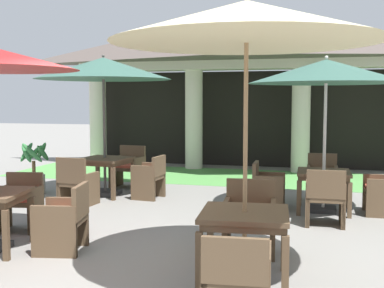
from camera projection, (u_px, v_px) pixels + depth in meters
name	position (u px, v px, depth m)	size (l,w,h in m)	color
ground_plane	(135.00, 269.00, 5.62)	(60.00, 60.00, 0.00)	gray
background_pavilion	(247.00, 50.00, 13.28)	(9.90, 2.97, 4.23)	beige
lawn_strip	(237.00, 177.00, 12.25)	(11.70, 2.77, 0.01)	#519347
patio_table_near_foreground	(105.00, 163.00, 9.91)	(0.99, 0.99, 0.75)	brown
patio_umbrella_near_foreground	(103.00, 70.00, 9.75)	(2.68, 2.68, 2.80)	#2D2D2D
patio_chair_near_foreground_north	(128.00, 168.00, 10.87)	(0.68, 0.62, 0.89)	brown
patio_chair_near_foreground_east	(150.00, 178.00, 9.59)	(0.55, 0.59, 0.83)	brown
patio_chair_near_foreground_south	(77.00, 183.00, 9.00)	(0.65, 0.56, 0.88)	brown
patio_table_mid_left	(324.00, 177.00, 8.45)	(0.90, 0.90, 0.70)	brown
patio_umbrella_mid_left	(326.00, 72.00, 8.29)	(2.63, 2.63, 2.64)	#2D2D2D
patio_chair_mid_left_north	(322.00, 179.00, 9.39)	(0.58, 0.52, 0.88)	brown
patio_chair_mid_left_south	(325.00, 198.00, 7.54)	(0.60, 0.60, 0.88)	brown
patio_chair_mid_left_west	(267.00, 187.00, 8.69)	(0.55, 0.57, 0.82)	brown
patio_chair_mid_left_east	(383.00, 191.00, 8.25)	(0.53, 0.62, 0.87)	brown
patio_chair_mid_right_east	(64.00, 220.00, 6.24)	(0.67, 0.68, 0.85)	brown
patio_chair_mid_right_north	(20.00, 203.00, 7.27)	(0.66, 0.61, 0.82)	brown
patio_table_far_back	(245.00, 221.00, 5.16)	(0.98, 0.98, 0.75)	brown
patio_umbrella_far_back	(247.00, 23.00, 4.98)	(2.78, 2.78, 2.96)	#2D2D2D
patio_chair_far_back_south	(237.00, 279.00, 4.22)	(0.61, 0.61, 0.81)	brown
patio_chair_far_back_north	(250.00, 219.00, 6.15)	(0.68, 0.57, 0.91)	brown
potted_palm_left_edge	(34.00, 175.00, 10.10)	(0.56, 0.61, 1.08)	#B2AD9E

